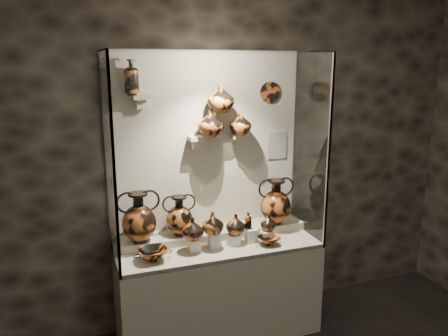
{
  "coord_description": "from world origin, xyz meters",
  "views": [
    {
      "loc": [
        -1.12,
        -1.05,
        2.3
      ],
      "look_at": [
        0.06,
        2.19,
        1.48
      ],
      "focal_mm": 35.0,
      "sensor_mm": 36.0,
      "label": 1
    }
  ],
  "objects_px": {
    "kylix_left": "(153,253)",
    "amphora_mid": "(179,215)",
    "jug_b": "(213,223)",
    "amphora_left": "(139,217)",
    "lekythos_small": "(248,220)",
    "jug_c": "(236,224)",
    "kylix_right": "(268,240)",
    "jug_a": "(193,229)",
    "lekythos_tall": "(131,75)",
    "ovoid_vase_a": "(211,123)",
    "ovoid_vase_b": "(221,98)",
    "ovoid_vase_c": "(240,123)",
    "amphora_right": "(276,201)",
    "jug_e": "(268,222)"
  },
  "relations": [
    {
      "from": "lekythos_small",
      "to": "ovoid_vase_a",
      "type": "bearing_deg",
      "value": 131.39
    },
    {
      "from": "ovoid_vase_a",
      "to": "ovoid_vase_c",
      "type": "xyz_separation_m",
      "value": [
        0.27,
        0.01,
        -0.01
      ]
    },
    {
      "from": "lekythos_small",
      "to": "kylix_left",
      "type": "height_order",
      "value": "lekythos_small"
    },
    {
      "from": "amphora_right",
      "to": "ovoid_vase_c",
      "type": "bearing_deg",
      "value": 170.39
    },
    {
      "from": "ovoid_vase_a",
      "to": "lekythos_tall",
      "type": "bearing_deg",
      "value": -178.04
    },
    {
      "from": "jug_b",
      "to": "kylix_left",
      "type": "xyz_separation_m",
      "value": [
        -0.5,
        -0.05,
        -0.17
      ]
    },
    {
      "from": "amphora_mid",
      "to": "ovoid_vase_a",
      "type": "relative_size",
      "value": 1.51
    },
    {
      "from": "amphora_mid",
      "to": "kylix_left",
      "type": "distance_m",
      "value": 0.43
    },
    {
      "from": "jug_b",
      "to": "kylix_right",
      "type": "distance_m",
      "value": 0.5
    },
    {
      "from": "lekythos_tall",
      "to": "amphora_right",
      "type": "bearing_deg",
      "value": 9.54
    },
    {
      "from": "jug_b",
      "to": "kylix_left",
      "type": "relative_size",
      "value": 0.65
    },
    {
      "from": "jug_c",
      "to": "lekythos_small",
      "type": "distance_m",
      "value": 0.12
    },
    {
      "from": "lekythos_small",
      "to": "lekythos_tall",
      "type": "bearing_deg",
      "value": 155.81
    },
    {
      "from": "jug_a",
      "to": "ovoid_vase_a",
      "type": "relative_size",
      "value": 0.83
    },
    {
      "from": "lekythos_small",
      "to": "ovoid_vase_c",
      "type": "bearing_deg",
      "value": 77.88
    },
    {
      "from": "amphora_mid",
      "to": "amphora_right",
      "type": "xyz_separation_m",
      "value": [
        0.88,
        -0.03,
        0.04
      ]
    },
    {
      "from": "kylix_left",
      "to": "jug_c",
      "type": "bearing_deg",
      "value": -5.71
    },
    {
      "from": "amphora_right",
      "to": "jug_c",
      "type": "relative_size",
      "value": 2.41
    },
    {
      "from": "amphora_left",
      "to": "jug_a",
      "type": "distance_m",
      "value": 0.44
    },
    {
      "from": "amphora_mid",
      "to": "lekythos_tall",
      "type": "bearing_deg",
      "value": 159.43
    },
    {
      "from": "jug_a",
      "to": "kylix_left",
      "type": "height_order",
      "value": "jug_a"
    },
    {
      "from": "amphora_mid",
      "to": "jug_c",
      "type": "bearing_deg",
      "value": -33.85
    },
    {
      "from": "jug_b",
      "to": "jug_c",
      "type": "distance_m",
      "value": 0.22
    },
    {
      "from": "kylix_left",
      "to": "ovoid_vase_a",
      "type": "distance_m",
      "value": 1.14
    },
    {
      "from": "kylix_right",
      "to": "ovoid_vase_b",
      "type": "distance_m",
      "value": 1.24
    },
    {
      "from": "jug_b",
      "to": "kylix_left",
      "type": "distance_m",
      "value": 0.53
    },
    {
      "from": "lekythos_small",
      "to": "ovoid_vase_c",
      "type": "xyz_separation_m",
      "value": [
        0.02,
        0.23,
        0.79
      ]
    },
    {
      "from": "amphora_left",
      "to": "jug_a",
      "type": "height_order",
      "value": "amphora_left"
    },
    {
      "from": "kylix_left",
      "to": "amphora_left",
      "type": "bearing_deg",
      "value": 91.11
    },
    {
      "from": "amphora_right",
      "to": "kylix_right",
      "type": "distance_m",
      "value": 0.41
    },
    {
      "from": "ovoid_vase_a",
      "to": "jug_c",
      "type": "bearing_deg",
      "value": -52.35
    },
    {
      "from": "jug_b",
      "to": "ovoid_vase_a",
      "type": "distance_m",
      "value": 0.82
    },
    {
      "from": "amphora_left",
      "to": "lekythos_small",
      "type": "relative_size",
      "value": 2.58
    },
    {
      "from": "amphora_right",
      "to": "jug_b",
      "type": "distance_m",
      "value": 0.69
    },
    {
      "from": "lekythos_small",
      "to": "kylix_left",
      "type": "distance_m",
      "value": 0.84
    },
    {
      "from": "amphora_left",
      "to": "jug_a",
      "type": "bearing_deg",
      "value": -26.41
    },
    {
      "from": "lekythos_small",
      "to": "kylix_right",
      "type": "relative_size",
      "value": 0.74
    },
    {
      "from": "jug_c",
      "to": "lekythos_small",
      "type": "height_order",
      "value": "lekythos_small"
    },
    {
      "from": "ovoid_vase_b",
      "to": "ovoid_vase_c",
      "type": "height_order",
      "value": "ovoid_vase_b"
    },
    {
      "from": "kylix_left",
      "to": "amphora_mid",
      "type": "bearing_deg",
      "value": 31.86
    },
    {
      "from": "jug_e",
      "to": "jug_b",
      "type": "bearing_deg",
      "value": -165.8
    },
    {
      "from": "amphora_left",
      "to": "jug_b",
      "type": "xyz_separation_m",
      "value": [
        0.56,
        -0.19,
        -0.05
      ]
    },
    {
      "from": "jug_b",
      "to": "kylix_left",
      "type": "bearing_deg",
      "value": -175.51
    },
    {
      "from": "kylix_left",
      "to": "kylix_right",
      "type": "relative_size",
      "value": 1.32
    },
    {
      "from": "amphora_mid",
      "to": "jug_b",
      "type": "xyz_separation_m",
      "value": [
        0.22,
        -0.22,
        -0.02
      ]
    },
    {
      "from": "jug_a",
      "to": "amphora_left",
      "type": "bearing_deg",
      "value": 159.52
    },
    {
      "from": "ovoid_vase_a",
      "to": "ovoid_vase_b",
      "type": "distance_m",
      "value": 0.22
    },
    {
      "from": "kylix_left",
      "to": "lekythos_tall",
      "type": "bearing_deg",
      "value": 86.44
    },
    {
      "from": "amphora_left",
      "to": "lekythos_small",
      "type": "xyz_separation_m",
      "value": [
        0.88,
        -0.16,
        -0.08
      ]
    },
    {
      "from": "jug_c",
      "to": "jug_e",
      "type": "bearing_deg",
      "value": -15.76
    }
  ]
}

